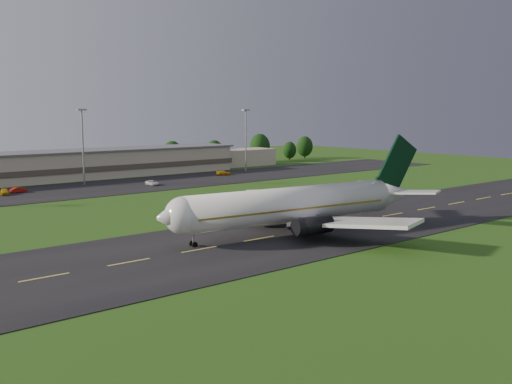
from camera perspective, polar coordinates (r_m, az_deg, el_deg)
ground at (r=88.51m, az=0.32°, el=-4.75°), size 360.00×360.00×0.00m
taxiway at (r=88.50m, az=0.32°, el=-4.72°), size 220.00×30.00×0.10m
apron at (r=150.40m, az=-17.36°, el=0.21°), size 260.00×30.00×0.10m
airliner at (r=92.42m, az=3.98°, el=-1.28°), size 51.18×41.85×15.57m
terminal at (r=174.69m, az=-18.42°, el=2.51°), size 145.00×16.00×8.40m
light_mast_centre at (r=158.56m, az=-16.95°, el=5.22°), size 2.40×1.20×20.35m
light_mast_east at (r=186.39m, az=-1.03°, el=5.94°), size 2.40×1.20×20.35m
tree_line at (r=192.76m, az=-13.21°, el=3.56°), size 193.62×9.17×10.99m
service_vehicle_a at (r=147.08m, az=-23.85°, el=0.04°), size 2.75×4.74×1.52m
service_vehicle_b at (r=149.80m, az=-22.66°, el=0.19°), size 4.11×1.97×1.30m
service_vehicle_c at (r=154.67m, az=-10.33°, el=0.91°), size 2.32×4.69×1.28m
service_vehicle_d at (r=176.46m, az=-3.24°, el=1.91°), size 5.03×3.86×1.36m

